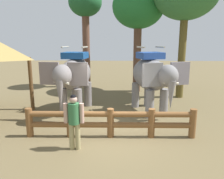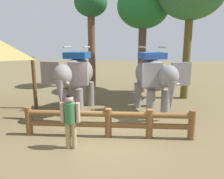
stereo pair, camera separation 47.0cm
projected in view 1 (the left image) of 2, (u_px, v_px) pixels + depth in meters
name	position (u px, v px, depth m)	size (l,w,h in m)	color
ground_plane	(111.00, 135.00, 8.19)	(60.00, 60.00, 0.00)	brown
log_fence	(111.00, 121.00, 7.95)	(6.04, 0.34, 1.05)	brown
elephant_near_left	(74.00, 76.00, 10.55)	(2.06, 3.67, 3.11)	slate
elephant_center	(152.00, 76.00, 10.40)	(2.51, 3.72, 3.11)	gray
tourist_woman_in_black	(74.00, 118.00, 6.96)	(0.63, 0.35, 1.79)	tan
tree_far_left	(85.00, 8.00, 15.52)	(2.29, 2.29, 6.91)	brown
tree_back_center	(138.00, 8.00, 14.10)	(3.26, 3.26, 6.85)	brown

